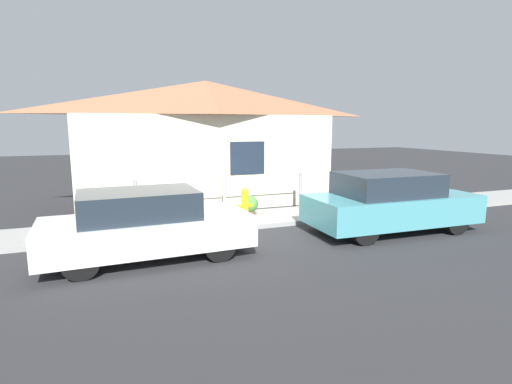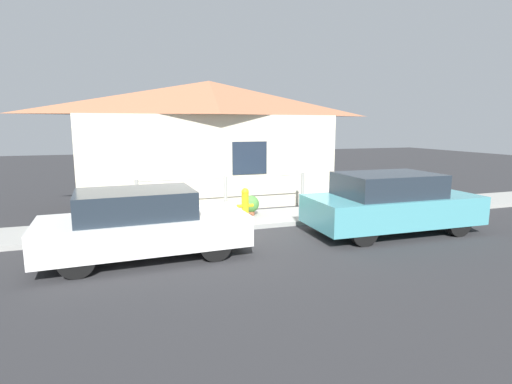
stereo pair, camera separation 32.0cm
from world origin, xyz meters
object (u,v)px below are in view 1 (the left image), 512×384
Objects in this scene: fire_hydrant at (245,204)px; car_right at (390,202)px; car_left at (146,225)px; potted_plant_near_hydrant at (250,204)px.

car_right is at bearing -30.11° from fire_hydrant.
fire_hydrant is (-3.13, 1.82, -0.16)m from car_right.
car_left is 3.86m from potted_plant_near_hydrant.
car_right is 7.48× the size of potted_plant_near_hydrant.
car_left is at bearing -178.95° from car_right.
car_right reaches higher than fire_hydrant.
potted_plant_near_hydrant is (0.34, 0.58, -0.15)m from fire_hydrant.
car_left reaches higher than potted_plant_near_hydrant.
car_left is 3.23m from fire_hydrant.
fire_hydrant is 0.68m from potted_plant_near_hydrant.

